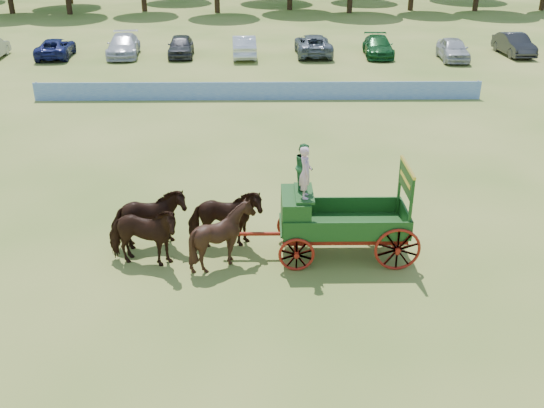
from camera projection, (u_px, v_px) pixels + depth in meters
The scene contains 8 objects.
ground at pixel (286, 253), 19.14m from camera, with size 160.00×160.00×0.00m, color #A99E4C.
horse_lead_left at pixel (143, 236), 18.10m from camera, with size 1.07×2.35×1.99m, color #33190E.
horse_lead_right at pixel (149, 220), 19.09m from camera, with size 1.07×2.35×1.99m, color #33190E.
horse_wheel_left at pixel (223, 236), 18.13m from camera, with size 1.61×1.81×1.99m, color #33190E.
horse_wheel_right at pixel (225, 219), 19.12m from camera, with size 1.07×2.35×1.99m, color #33190E.
farm_dray at pixel (321, 209), 18.43m from camera, with size 6.00×2.00×3.72m.
sponsor_banner at pixel (258, 91), 35.19m from camera, with size 26.00×0.08×1.05m, color #2157B4.
parked_cars at pixel (299, 46), 46.19m from camera, with size 57.72×7.49×1.64m.
Camera 1 is at (-0.68, -16.64, 9.58)m, focal length 40.00 mm.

